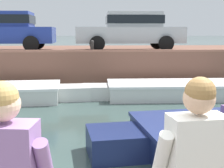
% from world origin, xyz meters
% --- Properties ---
extents(ground_plane, '(400.00, 400.00, 0.00)m').
position_xyz_m(ground_plane, '(0.00, 4.69, 0.00)').
color(ground_plane, '#384C47').
extents(far_quay_wall, '(60.00, 6.00, 1.48)m').
position_xyz_m(far_quay_wall, '(0.00, 12.38, 0.74)').
color(far_quay_wall, brown).
rests_on(far_quay_wall, ground).
extents(far_wall_coping, '(60.00, 0.24, 0.08)m').
position_xyz_m(far_wall_coping, '(0.00, 9.50, 1.52)').
color(far_wall_coping, '#925F4C').
rests_on(far_wall_coping, far_quay_wall).
extents(boat_moored_central_white, '(5.53, 1.87, 0.53)m').
position_xyz_m(boat_moored_central_white, '(2.61, 8.03, 0.27)').
color(boat_moored_central_white, white).
rests_on(boat_moored_central_white, ground).
extents(car_left_inner_blue, '(4.25, 2.01, 1.54)m').
position_xyz_m(car_left_inner_blue, '(-3.60, 10.73, 2.33)').
color(car_left_inner_blue, '#233893').
rests_on(car_left_inner_blue, far_quay_wall).
extents(car_centre_silver, '(4.36, 1.95, 1.54)m').
position_xyz_m(car_centre_silver, '(1.61, 10.73, 2.33)').
color(car_centre_silver, '#B7BABC').
rests_on(car_centre_silver, far_quay_wall).
extents(mooring_bollard_mid, '(0.15, 0.15, 0.44)m').
position_xyz_m(mooring_bollard_mid, '(-0.00, 9.63, 1.72)').
color(mooring_bollard_mid, '#2D2B28').
rests_on(mooring_bollard_mid, far_quay_wall).
extents(person_seated_right, '(0.56, 0.56, 0.97)m').
position_xyz_m(person_seated_right, '(0.65, -0.42, 1.35)').
color(person_seated_right, '#282833').
rests_on(person_seated_right, near_quay).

